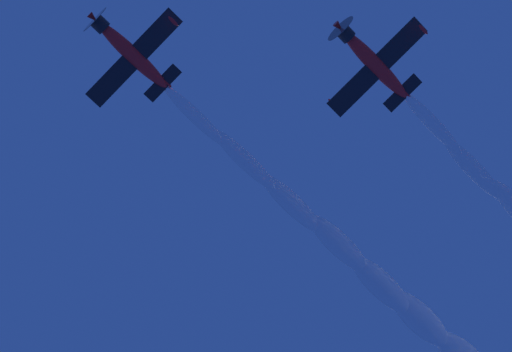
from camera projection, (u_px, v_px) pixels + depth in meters
airplane_lead at (130, 52)px, 72.85m from camera, size 8.26×9.12×2.96m
airplane_left_wingman at (373, 62)px, 71.95m from camera, size 8.26×9.18×2.89m
smoke_trail_lead at (385, 287)px, 81.43m from camera, size 39.56×7.82×3.08m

